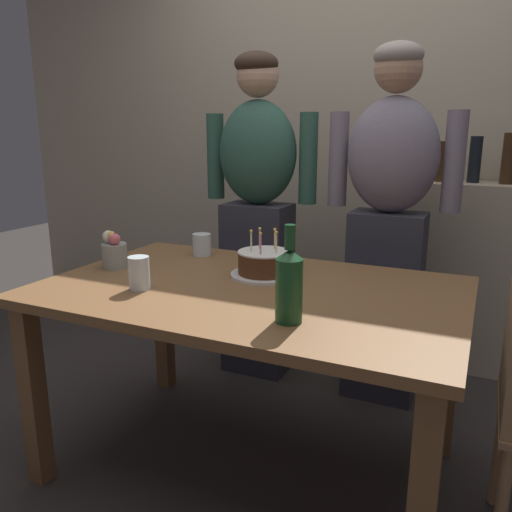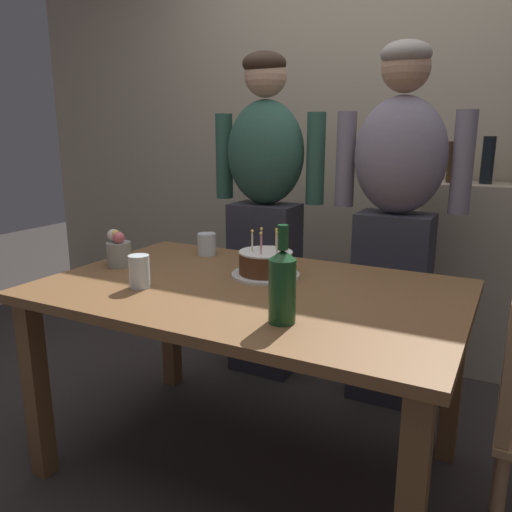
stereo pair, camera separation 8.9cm
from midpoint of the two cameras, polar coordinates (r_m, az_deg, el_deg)
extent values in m
plane|color=#332D2B|center=(2.18, 0.56, -22.37)|extent=(10.00, 10.00, 0.00)
cube|color=tan|center=(3.21, 13.68, 13.73)|extent=(5.20, 0.10, 2.60)
cube|color=brown|center=(1.84, 0.61, -3.94)|extent=(1.50, 0.96, 0.03)
cube|color=brown|center=(2.09, -22.33, -13.74)|extent=(0.07, 0.07, 0.70)
cube|color=brown|center=(2.64, -8.63, -7.04)|extent=(0.07, 0.07, 0.70)
cube|color=brown|center=(2.19, 22.36, -12.53)|extent=(0.07, 0.07, 0.70)
cylinder|color=white|center=(1.96, 2.37, -2.13)|extent=(0.26, 0.26, 0.01)
cylinder|color=#512D19|center=(1.95, 2.39, -0.81)|extent=(0.21, 0.21, 0.08)
cylinder|color=silver|center=(1.94, 2.40, 0.43)|extent=(0.21, 0.21, 0.01)
cylinder|color=#EAB266|center=(1.96, 3.59, 1.74)|extent=(0.01, 0.01, 0.07)
sphere|color=#F9C64C|center=(1.95, 3.61, 2.98)|extent=(0.01, 0.01, 0.01)
cylinder|color=pink|center=(1.98, 1.89, 1.86)|extent=(0.01, 0.01, 0.07)
sphere|color=#F9C64C|center=(1.97, 1.90, 3.08)|extent=(0.01, 0.01, 0.01)
cylinder|color=beige|center=(1.93, 0.88, 1.56)|extent=(0.01, 0.01, 0.07)
sphere|color=#F9C64C|center=(1.92, 0.89, 2.81)|extent=(0.01, 0.01, 0.01)
cylinder|color=pink|center=(1.88, 1.99, 1.24)|extent=(0.01, 0.01, 0.07)
sphere|color=#F9C64C|center=(1.87, 2.00, 2.52)|extent=(0.01, 0.01, 0.01)
cylinder|color=beige|center=(1.90, 3.70, 1.36)|extent=(0.01, 0.01, 0.07)
sphere|color=#F9C64C|center=(1.90, 3.72, 2.63)|extent=(0.01, 0.01, 0.01)
cylinder|color=silver|center=(1.85, -11.65, -1.72)|extent=(0.07, 0.07, 0.12)
cylinder|color=silver|center=(2.30, -4.46, 1.34)|extent=(0.08, 0.08, 0.10)
cylinder|color=#194723|center=(1.48, 4.69, -3.99)|extent=(0.08, 0.08, 0.19)
cone|color=#194723|center=(1.45, 4.78, 0.15)|extent=(0.08, 0.08, 0.03)
cylinder|color=#194723|center=(1.43, 4.82, 2.09)|extent=(0.03, 0.03, 0.07)
cylinder|color=#999E93|center=(2.16, -14.04, 0.18)|extent=(0.10, 0.10, 0.10)
sphere|color=silver|center=(2.17, -14.56, 2.31)|extent=(0.05, 0.05, 0.05)
sphere|color=#DB6670|center=(2.13, -14.02, 1.99)|extent=(0.05, 0.05, 0.05)
sphere|color=gold|center=(2.15, -14.47, 2.33)|extent=(0.04, 0.04, 0.04)
cube|color=#33333D|center=(2.74, 1.91, -3.72)|extent=(0.34, 0.23, 0.92)
ellipsoid|color=#2D5647|center=(2.61, 2.04, 11.52)|extent=(0.41, 0.27, 0.52)
sphere|color=tan|center=(2.62, 2.12, 19.63)|extent=(0.21, 0.21, 0.21)
ellipsoid|color=#38281E|center=(2.61, 1.98, 20.81)|extent=(0.21, 0.21, 0.12)
cylinder|color=#2D5647|center=(2.54, 7.73, 10.75)|extent=(0.09, 0.09, 0.44)
cylinder|color=#2D5647|center=(2.76, -2.65, 11.10)|extent=(0.09, 0.09, 0.44)
cube|color=#33333D|center=(2.53, 15.80, -5.71)|extent=(0.34, 0.23, 0.92)
ellipsoid|color=slate|center=(2.40, 16.94, 10.74)|extent=(0.41, 0.27, 0.52)
sphere|color=tan|center=(2.41, 17.59, 19.54)|extent=(0.21, 0.21, 0.21)
ellipsoid|color=gray|center=(2.40, 17.62, 20.83)|extent=(0.21, 0.21, 0.12)
cylinder|color=slate|center=(2.39, 23.22, 9.59)|extent=(0.09, 0.09, 0.44)
cylinder|color=slate|center=(2.49, 11.07, 10.57)|extent=(0.09, 0.09, 0.44)
cube|color=#A37A51|center=(1.68, 28.24, -9.38)|extent=(0.04, 0.40, 0.40)
cylinder|color=#A37A51|center=(2.04, 27.04, -19.19)|extent=(0.04, 0.04, 0.45)
cube|color=tan|center=(3.00, 25.66, -2.53)|extent=(0.74, 0.30, 1.02)
cylinder|color=#382314|center=(2.91, 22.29, 9.74)|extent=(0.08, 0.08, 0.21)
cylinder|color=black|center=(2.90, 25.42, 9.69)|extent=(0.06, 0.06, 0.24)
camera|label=1|loc=(0.04, -88.64, 0.34)|focal=35.59mm
camera|label=2|loc=(0.04, 91.36, -0.34)|focal=35.59mm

